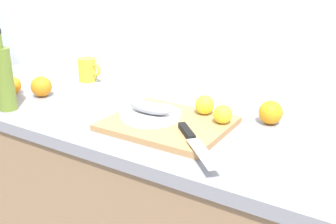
{
  "coord_description": "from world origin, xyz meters",
  "views": [
    {
      "loc": [
        0.74,
        -1.01,
        1.38
      ],
      "look_at": [
        0.15,
        -0.04,
        0.95
      ],
      "focal_mm": 40.4,
      "sensor_mm": 36.0,
      "label": 1
    }
  ],
  "objects_px": {
    "chef_knife": "(192,139)",
    "olive_oil_bottle": "(4,78)",
    "white_plate": "(151,115)",
    "fish_fillet": "(150,108)",
    "orange_0": "(41,87)",
    "lemon_0": "(205,105)",
    "cutting_board": "(168,124)",
    "coffee_mug_0": "(87,70)"
  },
  "relations": [
    {
      "from": "cutting_board",
      "to": "lemon_0",
      "type": "relative_size",
      "value": 5.85
    },
    {
      "from": "white_plate",
      "to": "lemon_0",
      "type": "height_order",
      "value": "lemon_0"
    },
    {
      "from": "coffee_mug_0",
      "to": "orange_0",
      "type": "xyz_separation_m",
      "value": [
        -0.0,
        -0.27,
        -0.01
      ]
    },
    {
      "from": "chef_knife",
      "to": "lemon_0",
      "type": "bearing_deg",
      "value": 151.91
    },
    {
      "from": "white_plate",
      "to": "orange_0",
      "type": "xyz_separation_m",
      "value": [
        -0.53,
        0.01,
        0.01
      ]
    },
    {
      "from": "fish_fillet",
      "to": "olive_oil_bottle",
      "type": "relative_size",
      "value": 0.53
    },
    {
      "from": "cutting_board",
      "to": "lemon_0",
      "type": "distance_m",
      "value": 0.14
    },
    {
      "from": "coffee_mug_0",
      "to": "fish_fillet",
      "type": "bearing_deg",
      "value": -27.19
    },
    {
      "from": "fish_fillet",
      "to": "lemon_0",
      "type": "height_order",
      "value": "lemon_0"
    },
    {
      "from": "white_plate",
      "to": "fish_fillet",
      "type": "relative_size",
      "value": 1.33
    },
    {
      "from": "chef_knife",
      "to": "olive_oil_bottle",
      "type": "height_order",
      "value": "olive_oil_bottle"
    },
    {
      "from": "fish_fillet",
      "to": "lemon_0",
      "type": "xyz_separation_m",
      "value": [
        0.14,
        0.12,
        -0.0
      ]
    },
    {
      "from": "fish_fillet",
      "to": "olive_oil_bottle",
      "type": "xyz_separation_m",
      "value": [
        -0.51,
        -0.16,
        0.07
      ]
    },
    {
      "from": "cutting_board",
      "to": "fish_fillet",
      "type": "height_order",
      "value": "fish_fillet"
    },
    {
      "from": "coffee_mug_0",
      "to": "cutting_board",
      "type": "bearing_deg",
      "value": -24.3
    },
    {
      "from": "fish_fillet",
      "to": "chef_knife",
      "type": "xyz_separation_m",
      "value": [
        0.21,
        -0.1,
        -0.02
      ]
    },
    {
      "from": "cutting_board",
      "to": "white_plate",
      "type": "relative_size",
      "value": 1.87
    },
    {
      "from": "fish_fillet",
      "to": "chef_knife",
      "type": "height_order",
      "value": "fish_fillet"
    },
    {
      "from": "cutting_board",
      "to": "olive_oil_bottle",
      "type": "distance_m",
      "value": 0.61
    },
    {
      "from": "white_plate",
      "to": "cutting_board",
      "type": "bearing_deg",
      "value": 2.64
    },
    {
      "from": "white_plate",
      "to": "coffee_mug_0",
      "type": "bearing_deg",
      "value": 152.81
    },
    {
      "from": "orange_0",
      "to": "coffee_mug_0",
      "type": "bearing_deg",
      "value": 89.88
    },
    {
      "from": "fish_fillet",
      "to": "olive_oil_bottle",
      "type": "height_order",
      "value": "olive_oil_bottle"
    },
    {
      "from": "chef_knife",
      "to": "orange_0",
      "type": "height_order",
      "value": "orange_0"
    },
    {
      "from": "chef_knife",
      "to": "olive_oil_bottle",
      "type": "distance_m",
      "value": 0.73
    },
    {
      "from": "olive_oil_bottle",
      "to": "orange_0",
      "type": "relative_size",
      "value": 3.53
    },
    {
      "from": "cutting_board",
      "to": "orange_0",
      "type": "height_order",
      "value": "orange_0"
    },
    {
      "from": "white_plate",
      "to": "olive_oil_bottle",
      "type": "height_order",
      "value": "olive_oil_bottle"
    },
    {
      "from": "cutting_board",
      "to": "coffee_mug_0",
      "type": "distance_m",
      "value": 0.65
    },
    {
      "from": "chef_knife",
      "to": "lemon_0",
      "type": "height_order",
      "value": "lemon_0"
    },
    {
      "from": "coffee_mug_0",
      "to": "orange_0",
      "type": "relative_size",
      "value": 1.44
    },
    {
      "from": "cutting_board",
      "to": "lemon_0",
      "type": "height_order",
      "value": "lemon_0"
    },
    {
      "from": "lemon_0",
      "to": "chef_knife",
      "type": "bearing_deg",
      "value": -72.31
    },
    {
      "from": "white_plate",
      "to": "olive_oil_bottle",
      "type": "bearing_deg",
      "value": -162.25
    },
    {
      "from": "fish_fillet",
      "to": "white_plate",
      "type": "bearing_deg",
      "value": 0.0
    },
    {
      "from": "white_plate",
      "to": "lemon_0",
      "type": "bearing_deg",
      "value": 41.11
    },
    {
      "from": "chef_knife",
      "to": "fish_fillet",
      "type": "bearing_deg",
      "value": -160.93
    },
    {
      "from": "cutting_board",
      "to": "white_plate",
      "type": "distance_m",
      "value": 0.07
    },
    {
      "from": "white_plate",
      "to": "fish_fillet",
      "type": "xyz_separation_m",
      "value": [
        0.0,
        0.0,
        0.03
      ]
    },
    {
      "from": "olive_oil_bottle",
      "to": "orange_0",
      "type": "height_order",
      "value": "olive_oil_bottle"
    },
    {
      "from": "cutting_board",
      "to": "orange_0",
      "type": "bearing_deg",
      "value": 179.8
    },
    {
      "from": "cutting_board",
      "to": "olive_oil_bottle",
      "type": "height_order",
      "value": "olive_oil_bottle"
    }
  ]
}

